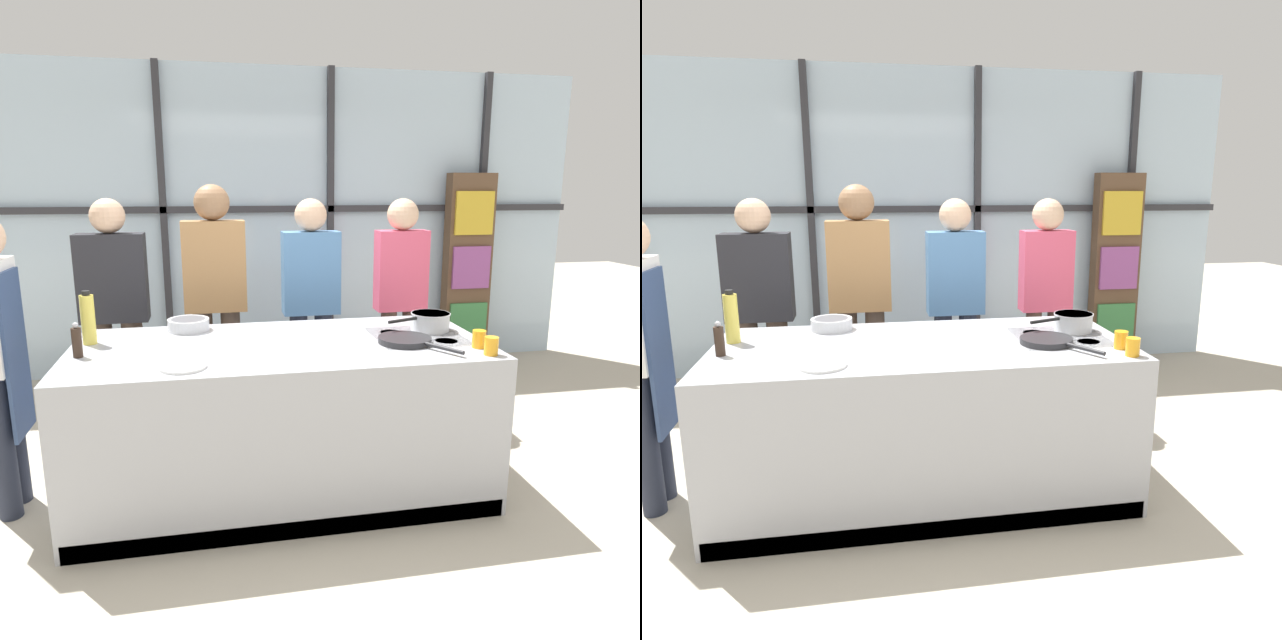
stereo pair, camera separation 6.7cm
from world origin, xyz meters
The scene contains 16 objects.
ground_plane centered at (0.00, 0.00, 0.00)m, with size 18.00×18.00×0.00m, color #BCB29E.
back_window_wall centered at (0.00, 2.36, 1.40)m, with size 6.40×0.10×2.80m.
bookshelf centered at (2.13, 2.17, 0.94)m, with size 0.46×0.19×1.87m.
demo_island centered at (0.00, 0.00, 0.44)m, with size 2.30×1.06×0.89m.
spectator_far_left centered at (-1.03, 0.99, 0.94)m, with size 0.45×0.23×1.67m.
spectator_center_left centered at (-0.34, 0.99, 1.01)m, with size 0.43×0.25×1.76m.
spectator_center_right centered at (0.34, 0.99, 0.95)m, with size 0.41×0.23×1.66m.
spectator_far_right centered at (1.03, 0.99, 0.97)m, with size 0.38×0.23×1.66m.
frying_pan centered at (0.69, -0.13, 0.91)m, with size 0.36×0.49×0.04m.
saucepan centered at (0.93, 0.12, 0.94)m, with size 0.42×0.24×0.11m.
white_plate centered at (-0.52, -0.35, 0.89)m, with size 0.23×0.23×0.01m, color white.
mixing_bowl centered at (-0.52, 0.40, 0.93)m, with size 0.25×0.25×0.07m.
oil_bottle centered at (-1.05, 0.19, 1.03)m, with size 0.08×0.08×0.30m.
pepper_grinder centered at (-1.06, -0.07, 0.97)m, with size 0.05×0.05×0.18m.
juice_glass_near centered at (1.05, -0.43, 0.93)m, with size 0.07×0.07×0.10m, color orange.
juice_glass_far centered at (1.05, -0.29, 0.93)m, with size 0.07×0.07×0.10m, color orange.
Camera 2 is at (-0.30, -3.08, 1.74)m, focal length 32.00 mm.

